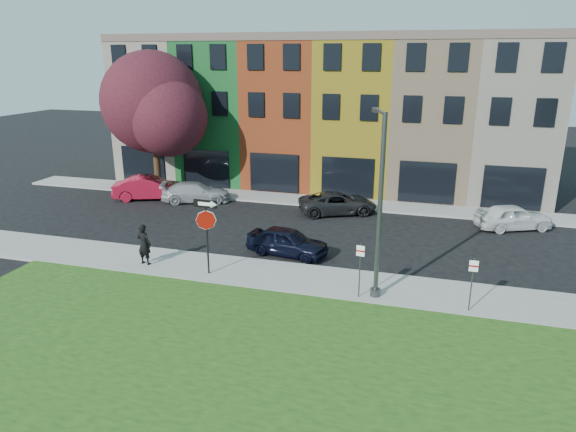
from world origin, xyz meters
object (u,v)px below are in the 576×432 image
(sedan_near, at_px, (287,242))
(street_lamp, at_px, (379,206))
(stop_sign, at_px, (206,222))
(man, at_px, (144,244))

(sedan_near, distance_m, street_lamp, 6.35)
(stop_sign, relative_size, sedan_near, 0.80)
(stop_sign, distance_m, man, 3.48)
(man, relative_size, sedan_near, 0.45)
(man, xyz_separation_m, sedan_near, (5.76, 3.11, -0.39))
(man, relative_size, street_lamp, 0.26)
(man, bearing_deg, stop_sign, -175.07)
(stop_sign, distance_m, sedan_near, 4.56)
(stop_sign, xyz_separation_m, man, (-3.17, 0.19, -1.41))
(man, distance_m, street_lamp, 10.62)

